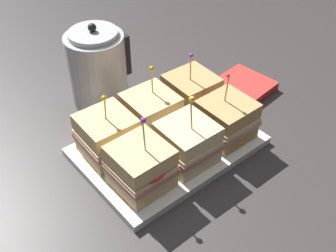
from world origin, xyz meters
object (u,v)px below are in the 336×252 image
at_px(sandwich_front_right, 226,119).
at_px(napkin_stack, 243,86).
at_px(sandwich_back_center, 152,113).
at_px(kettle_steel, 98,67).
at_px(sandwich_front_left, 141,167).
at_px(serving_platter, 168,146).
at_px(sandwich_back_right, 191,94).
at_px(sandwich_back_left, 107,136).
at_px(sandwich_front_center, 187,143).

relative_size(sandwich_front_right, napkin_stack, 1.09).
bearing_deg(sandwich_back_center, napkin_stack, -2.40).
bearing_deg(kettle_steel, sandwich_front_left, -108.50).
distance_m(serving_platter, napkin_stack, 0.30).
bearing_deg(serving_platter, sandwich_front_right, -27.52).
xyz_separation_m(sandwich_front_left, sandwich_front_right, (0.24, -0.00, -0.00)).
bearing_deg(sandwich_back_right, sandwich_back_left, 179.02).
height_order(serving_platter, sandwich_front_right, sandwich_front_right).
distance_m(sandwich_front_right, napkin_stack, 0.22).
bearing_deg(sandwich_back_left, serving_platter, -27.36).
height_order(sandwich_back_left, sandwich_back_right, sandwich_back_right).
bearing_deg(sandwich_front_center, sandwich_front_left, 177.98).
distance_m(serving_platter, sandwich_front_left, 0.14).
xyz_separation_m(sandwich_back_center, napkin_stack, (0.30, -0.01, -0.05)).
bearing_deg(sandwich_back_center, sandwich_back_right, -1.74).
xyz_separation_m(sandwich_front_center, sandwich_front_right, (0.12, 0.00, -0.00)).
relative_size(sandwich_front_center, kettle_steel, 0.80).
bearing_deg(sandwich_front_left, serving_platter, 26.40).
height_order(sandwich_back_left, sandwich_back_center, sandwich_back_center).
xyz_separation_m(sandwich_front_right, napkin_stack, (0.18, 0.11, -0.05)).
xyz_separation_m(sandwich_front_left, kettle_steel, (0.11, 0.32, 0.03)).
bearing_deg(sandwich_back_left, napkin_stack, -1.78).
distance_m(sandwich_front_right, sandwich_back_right, 0.12).
bearing_deg(sandwich_back_left, sandwich_back_center, -0.23).
distance_m(sandwich_front_left, sandwich_back_right, 0.26).
relative_size(sandwich_front_left, kettle_steel, 0.81).
distance_m(sandwich_front_center, sandwich_back_right, 0.17).
relative_size(sandwich_front_right, sandwich_back_left, 1.04).
height_order(sandwich_front_center, sandwich_back_right, sandwich_front_center).
bearing_deg(sandwich_front_right, sandwich_back_center, 133.54).
height_order(serving_platter, napkin_stack, napkin_stack).
bearing_deg(sandwich_back_left, sandwich_front_right, -27.44).
relative_size(sandwich_back_center, kettle_steel, 0.76).
bearing_deg(napkin_stack, sandwich_front_left, -165.79).
bearing_deg(sandwich_back_right, serving_platter, -154.66).
height_order(sandwich_front_center, napkin_stack, sandwich_front_center).
xyz_separation_m(sandwich_front_right, sandwich_back_right, (0.00, 0.12, 0.00)).
height_order(sandwich_front_right, napkin_stack, sandwich_front_right).
distance_m(serving_platter, sandwich_front_center, 0.08).
xyz_separation_m(sandwich_front_left, sandwich_back_left, (0.00, 0.12, -0.00)).
bearing_deg(napkin_stack, kettle_steel, 145.90).
relative_size(serving_platter, kettle_steel, 1.81).
relative_size(sandwich_front_left, sandwich_back_left, 1.12).
relative_size(sandwich_front_left, sandwich_back_center, 1.06).
height_order(sandwich_front_left, napkin_stack, sandwich_front_left).
relative_size(sandwich_front_center, sandwich_front_right, 1.06).
bearing_deg(sandwich_front_center, sandwich_back_left, 133.60).
bearing_deg(kettle_steel, sandwich_front_center, -87.94).
height_order(serving_platter, kettle_steel, kettle_steel).
bearing_deg(sandwich_back_center, sandwich_front_right, -46.46).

